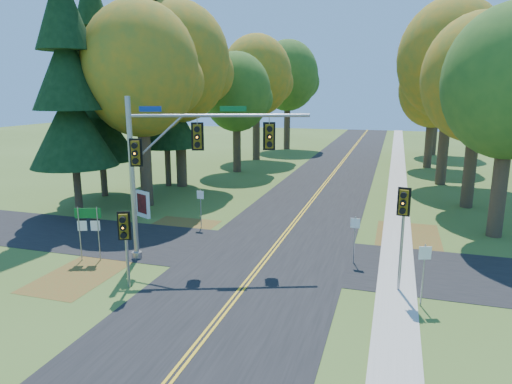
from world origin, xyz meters
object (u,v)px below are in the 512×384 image
(traffic_mast, at_px, (177,157))
(east_signal_pole, at_px, (403,214))
(route_sign_cluster, at_px, (88,223))
(info_kiosk, at_px, (143,204))

(traffic_mast, relative_size, east_signal_pole, 1.85)
(east_signal_pole, relative_size, route_sign_cluster, 1.65)
(east_signal_pole, distance_m, route_sign_cluster, 14.51)
(traffic_mast, xyz_separation_m, info_kiosk, (-5.67, 6.09, -4.21))
(traffic_mast, relative_size, info_kiosk, 4.70)
(traffic_mast, bearing_deg, east_signal_pole, -25.17)
(traffic_mast, distance_m, route_sign_cluster, 5.38)
(traffic_mast, xyz_separation_m, route_sign_cluster, (-4.06, -1.54, -3.18))
(traffic_mast, height_order, route_sign_cluster, traffic_mast)
(route_sign_cluster, xyz_separation_m, info_kiosk, (-1.61, 7.64, -1.03))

